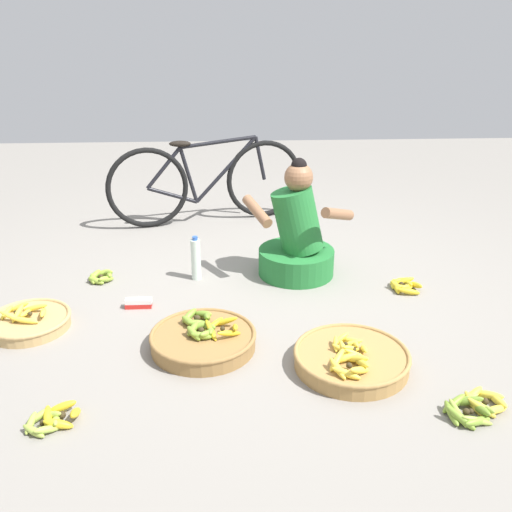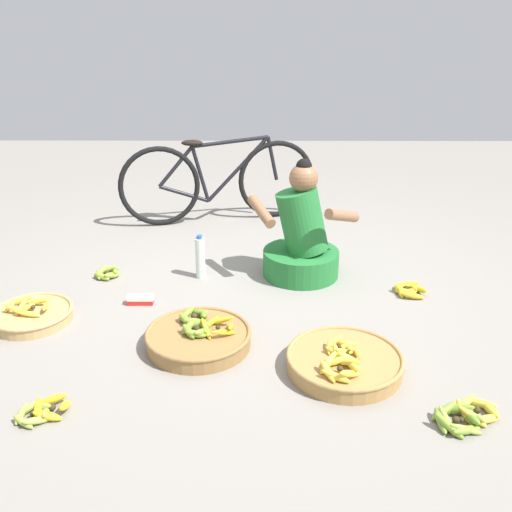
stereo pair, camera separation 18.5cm
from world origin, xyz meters
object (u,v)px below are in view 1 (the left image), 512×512
at_px(banana_basket_back_center, 203,338).
at_px(packet_carton_stack, 139,303).
at_px(vendor_woman_front, 297,239).
at_px(banana_basket_back_left, 29,321).
at_px(water_bottle, 196,259).
at_px(bicycle_leaning, 207,182).
at_px(banana_basket_back_right, 351,358).
at_px(loose_bananas_near_vendor, 474,407).
at_px(loose_bananas_front_left, 403,285).
at_px(loose_bananas_front_right, 101,276).
at_px(loose_bananas_front_center, 52,419).

bearing_deg(banana_basket_back_center, packet_carton_stack, 130.77).
height_order(vendor_woman_front, packet_carton_stack, vendor_woman_front).
distance_m(banana_basket_back_left, water_bottle, 1.12).
relative_size(bicycle_leaning, packet_carton_stack, 10.17).
relative_size(vendor_woman_front, banana_basket_back_center, 1.42).
height_order(banana_basket_back_right, loose_bananas_near_vendor, banana_basket_back_right).
distance_m(water_bottle, packet_carton_stack, 0.54).
bearing_deg(packet_carton_stack, loose_bananas_near_vendor, -33.63).
distance_m(banana_basket_back_right, loose_bananas_front_left, 1.02).
bearing_deg(loose_bananas_front_left, packet_carton_stack, -174.47).
distance_m(banana_basket_back_center, loose_bananas_near_vendor, 1.38).
bearing_deg(bicycle_leaning, vendor_woman_front, -60.85).
distance_m(bicycle_leaning, loose_bananas_near_vendor, 2.98).
bearing_deg(banana_basket_back_center, bicycle_leaning, 90.65).
bearing_deg(bicycle_leaning, banana_basket_back_left, -118.66).
height_order(loose_bananas_front_right, water_bottle, water_bottle).
xyz_separation_m(banana_basket_back_left, loose_bananas_near_vendor, (2.24, -0.88, -0.01)).
xyz_separation_m(loose_bananas_front_center, loose_bananas_front_right, (-0.08, 1.47, 0.00)).
relative_size(banana_basket_back_center, loose_bananas_near_vendor, 1.72).
distance_m(bicycle_leaning, loose_bananas_front_center, 2.74).
relative_size(banana_basket_back_left, banana_basket_back_center, 0.82).
xyz_separation_m(bicycle_leaning, banana_basket_back_right, (0.78, -2.29, -0.31)).
height_order(banana_basket_back_center, water_bottle, water_bottle).
xyz_separation_m(banana_basket_back_center, loose_bananas_front_center, (-0.64, -0.59, -0.03)).
distance_m(loose_bananas_front_left, packet_carton_stack, 1.71).
xyz_separation_m(bicycle_leaning, banana_basket_back_left, (-0.98, -1.80, -0.31)).
bearing_deg(vendor_woman_front, banana_basket_back_left, -157.83).
distance_m(loose_bananas_near_vendor, water_bottle, 1.99).
bearing_deg(water_bottle, loose_bananas_front_left, -9.80).
bearing_deg(loose_bananas_front_center, loose_bananas_front_left, 32.62).
height_order(banana_basket_back_left, loose_bananas_front_right, banana_basket_back_left).
distance_m(banana_basket_back_right, water_bottle, 1.39).
bearing_deg(loose_bananas_front_left, vendor_woman_front, 157.57).
xyz_separation_m(banana_basket_back_right, loose_bananas_front_center, (-1.39, -0.36, -0.02)).
relative_size(bicycle_leaning, banana_basket_back_left, 3.53).
xyz_separation_m(vendor_woman_front, water_bottle, (-0.69, -0.04, -0.12)).
relative_size(vendor_woman_front, loose_bananas_front_right, 4.19).
height_order(bicycle_leaning, banana_basket_back_right, bicycle_leaning).
bearing_deg(banana_basket_back_left, bicycle_leaning, 61.34).
relative_size(vendor_woman_front, banana_basket_back_right, 1.38).
relative_size(banana_basket_back_left, banana_basket_back_right, 0.80).
height_order(banana_basket_back_right, loose_bananas_front_right, banana_basket_back_right).
xyz_separation_m(loose_bananas_near_vendor, packet_carton_stack, (-1.64, 1.09, 0.00)).
distance_m(banana_basket_back_left, banana_basket_back_right, 1.83).
xyz_separation_m(loose_bananas_front_center, water_bottle, (0.56, 1.47, 0.12)).
height_order(vendor_woman_front, loose_bananas_front_left, vendor_woman_front).
bearing_deg(loose_bananas_near_vendor, packet_carton_stack, 146.37).
xyz_separation_m(banana_basket_back_center, loose_bananas_front_right, (-0.72, 0.88, -0.03)).
bearing_deg(banana_basket_back_right, loose_bananas_front_left, 58.58).
bearing_deg(banana_basket_back_left, banana_basket_back_center, -14.65).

